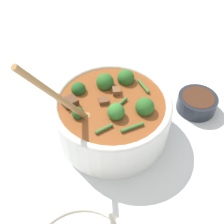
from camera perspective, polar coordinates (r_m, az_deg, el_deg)
ground_plane at (r=0.71m, az=0.00°, el=-3.92°), size 4.00×4.00×0.00m
stew_bowl at (r=0.66m, az=-0.02°, el=-0.44°), size 0.31×0.27×0.29m
condiment_bowl at (r=0.78m, az=16.87°, el=1.93°), size 0.10×0.10×0.04m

